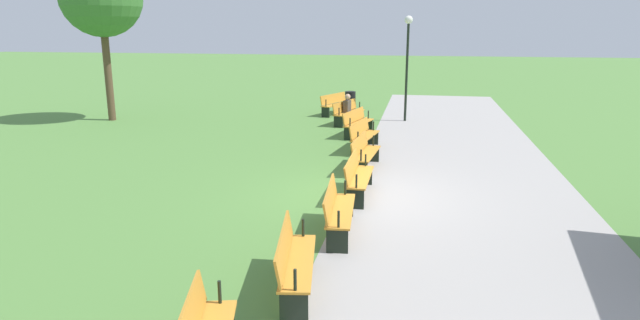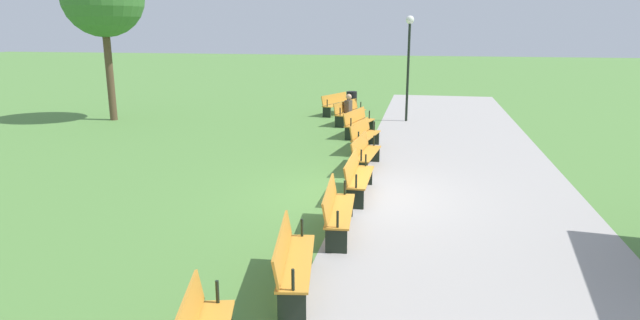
{
  "view_description": "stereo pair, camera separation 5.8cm",
  "coord_description": "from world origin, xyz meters",
  "px_view_note": "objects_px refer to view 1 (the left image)",
  "views": [
    {
      "loc": [
        11.71,
        1.28,
        3.78
      ],
      "look_at": [
        0.0,
        -0.93,
        0.8
      ],
      "focal_mm": 30.25,
      "sensor_mm": 36.0,
      "label": 1
    },
    {
      "loc": [
        11.7,
        1.34,
        3.78
      ],
      "look_at": [
        0.0,
        -0.93,
        0.8
      ],
      "focal_mm": 30.25,
      "sensor_mm": 36.0,
      "label": 2
    }
  ],
  "objects_px": {
    "bench_0": "(336,103)",
    "bench_1": "(348,112)",
    "bench_5": "(357,175)",
    "bench_4": "(364,152)",
    "trash_bin": "(350,100)",
    "bench_3": "(363,135)",
    "bench_7": "(293,259)",
    "bench_6": "(337,209)",
    "person_seated": "(349,108)",
    "lamp_post": "(408,49)",
    "bench_2": "(357,122)"
  },
  "relations": [
    {
      "from": "bench_2",
      "to": "person_seated",
      "type": "height_order",
      "value": "person_seated"
    },
    {
      "from": "bench_7",
      "to": "bench_6",
      "type": "bearing_deg",
      "value": 163.9
    },
    {
      "from": "bench_1",
      "to": "bench_3",
      "type": "bearing_deg",
      "value": 32.21
    },
    {
      "from": "bench_5",
      "to": "bench_6",
      "type": "distance_m",
      "value": 2.34
    },
    {
      "from": "bench_3",
      "to": "person_seated",
      "type": "relative_size",
      "value": 1.67
    },
    {
      "from": "lamp_post",
      "to": "bench_2",
      "type": "bearing_deg",
      "value": -25.31
    },
    {
      "from": "bench_0",
      "to": "bench_4",
      "type": "distance_m",
      "value": 9.33
    },
    {
      "from": "bench_0",
      "to": "bench_3",
      "type": "relative_size",
      "value": 0.99
    },
    {
      "from": "bench_5",
      "to": "bench_7",
      "type": "distance_m",
      "value": 4.68
    },
    {
      "from": "bench_3",
      "to": "bench_1",
      "type": "bearing_deg",
      "value": -157.01
    },
    {
      "from": "bench_3",
      "to": "trash_bin",
      "type": "bearing_deg",
      "value": -160.53
    },
    {
      "from": "bench_2",
      "to": "bench_3",
      "type": "bearing_deg",
      "value": 25.3
    },
    {
      "from": "bench_1",
      "to": "bench_3",
      "type": "height_order",
      "value": "same"
    },
    {
      "from": "bench_2",
      "to": "lamp_post",
      "type": "relative_size",
      "value": 0.48
    },
    {
      "from": "bench_4",
      "to": "lamp_post",
      "type": "height_order",
      "value": "lamp_post"
    },
    {
      "from": "bench_6",
      "to": "bench_5",
      "type": "bearing_deg",
      "value": 173.1
    },
    {
      "from": "person_seated",
      "to": "lamp_post",
      "type": "xyz_separation_m",
      "value": [
        -1.26,
        2.13,
        2.25
      ]
    },
    {
      "from": "trash_bin",
      "to": "bench_5",
      "type": "bearing_deg",
      "value": 8.25
    },
    {
      "from": "bench_5",
      "to": "person_seated",
      "type": "distance_m",
      "value": 9.13
    },
    {
      "from": "bench_3",
      "to": "bench_7",
      "type": "bearing_deg",
      "value": 9.22
    },
    {
      "from": "bench_1",
      "to": "bench_5",
      "type": "height_order",
      "value": "same"
    },
    {
      "from": "bench_3",
      "to": "lamp_post",
      "type": "xyz_separation_m",
      "value": [
        -5.61,
        1.1,
        2.4
      ]
    },
    {
      "from": "bench_0",
      "to": "bench_6",
      "type": "bearing_deg",
      "value": 32.23
    },
    {
      "from": "bench_4",
      "to": "person_seated",
      "type": "distance_m",
      "value": 6.81
    },
    {
      "from": "bench_7",
      "to": "person_seated",
      "type": "distance_m",
      "value": 13.72
    },
    {
      "from": "trash_bin",
      "to": "bench_3",
      "type": "bearing_deg",
      "value": 10.25
    },
    {
      "from": "bench_4",
      "to": "bench_1",
      "type": "bearing_deg",
      "value": -163.92
    },
    {
      "from": "lamp_post",
      "to": "bench_4",
      "type": "bearing_deg",
      "value": -5.92
    },
    {
      "from": "bench_1",
      "to": "trash_bin",
      "type": "xyz_separation_m",
      "value": [
        -3.85,
        -0.41,
        -0.07
      ]
    },
    {
      "from": "bench_6",
      "to": "person_seated",
      "type": "relative_size",
      "value": 1.66
    },
    {
      "from": "person_seated",
      "to": "trash_bin",
      "type": "bearing_deg",
      "value": -154.57
    },
    {
      "from": "bench_1",
      "to": "bench_7",
      "type": "bearing_deg",
      "value": 23.03
    },
    {
      "from": "bench_0",
      "to": "bench_1",
      "type": "relative_size",
      "value": 0.99
    },
    {
      "from": "bench_4",
      "to": "bench_7",
      "type": "height_order",
      "value": "same"
    },
    {
      "from": "bench_3",
      "to": "bench_5",
      "type": "height_order",
      "value": "same"
    },
    {
      "from": "bench_0",
      "to": "bench_7",
      "type": "relative_size",
      "value": 0.99
    },
    {
      "from": "bench_0",
      "to": "lamp_post",
      "type": "xyz_separation_m",
      "value": [
        1.12,
        3.04,
        2.4
      ]
    },
    {
      "from": "bench_3",
      "to": "bench_2",
      "type": "bearing_deg",
      "value": -159.31
    },
    {
      "from": "bench_5",
      "to": "trash_bin",
      "type": "distance_m",
      "value": 13.2
    },
    {
      "from": "bench_5",
      "to": "person_seated",
      "type": "xyz_separation_m",
      "value": [
        -9.02,
        -1.4,
        0.16
      ]
    },
    {
      "from": "bench_1",
      "to": "lamp_post",
      "type": "xyz_separation_m",
      "value": [
        -1.07,
        2.22,
        2.4
      ]
    },
    {
      "from": "bench_3",
      "to": "bench_5",
      "type": "bearing_deg",
      "value": 13.81
    },
    {
      "from": "bench_5",
      "to": "trash_bin",
      "type": "bearing_deg",
      "value": -171.75
    },
    {
      "from": "bench_7",
      "to": "bench_5",
      "type": "bearing_deg",
      "value": 166.19
    },
    {
      "from": "bench_2",
      "to": "person_seated",
      "type": "relative_size",
      "value": 1.68
    },
    {
      "from": "bench_6",
      "to": "bench_7",
      "type": "bearing_deg",
      "value": -11.49
    },
    {
      "from": "bench_0",
      "to": "bench_5",
      "type": "xyz_separation_m",
      "value": [
        11.4,
        2.31,
        0.0
      ]
    },
    {
      "from": "bench_0",
      "to": "bench_1",
      "type": "height_order",
      "value": "same"
    },
    {
      "from": "bench_1",
      "to": "bench_6",
      "type": "height_order",
      "value": "same"
    },
    {
      "from": "bench_0",
      "to": "bench_6",
      "type": "xyz_separation_m",
      "value": [
        13.74,
        2.22,
        0.0
      ]
    }
  ]
}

